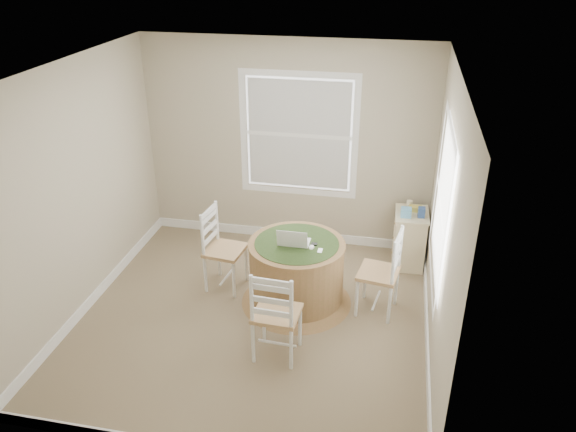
% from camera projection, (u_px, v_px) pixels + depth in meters
% --- Properties ---
extents(room, '(3.64, 3.64, 2.64)m').
position_uv_depth(room, '(270.00, 202.00, 5.46)').
color(room, '#847654').
rests_on(room, ground).
extents(round_table, '(1.21, 1.21, 0.74)m').
position_uv_depth(round_table, '(297.00, 270.00, 6.03)').
color(round_table, '#956542').
rests_on(round_table, ground).
extents(chair_left, '(0.45, 0.47, 0.95)m').
position_uv_depth(chair_left, '(225.00, 250.00, 6.27)').
color(chair_left, white).
rests_on(chair_left, ground).
extents(chair_near, '(0.44, 0.42, 0.95)m').
position_uv_depth(chair_near, '(277.00, 313.00, 5.22)').
color(chair_near, white).
rests_on(chair_near, ground).
extents(chair_right, '(0.46, 0.48, 0.95)m').
position_uv_depth(chair_right, '(378.00, 272.00, 5.85)').
color(chair_right, white).
rests_on(chair_right, ground).
extents(laptop, '(0.32, 0.28, 0.22)m').
position_uv_depth(laptop, '(294.00, 241.00, 5.85)').
color(laptop, white).
rests_on(laptop, round_table).
extents(mouse, '(0.06, 0.09, 0.03)m').
position_uv_depth(mouse, '(311.00, 247.00, 5.79)').
color(mouse, white).
rests_on(mouse, round_table).
extents(phone, '(0.05, 0.09, 0.02)m').
position_uv_depth(phone, '(320.00, 251.00, 5.73)').
color(phone, '#B7BABF').
rests_on(phone, round_table).
extents(keys, '(0.06, 0.05, 0.02)m').
position_uv_depth(keys, '(314.00, 245.00, 5.85)').
color(keys, black).
rests_on(keys, round_table).
extents(corner_chest, '(0.40, 0.53, 0.69)m').
position_uv_depth(corner_chest, '(409.00, 239.00, 6.77)').
color(corner_chest, beige).
rests_on(corner_chest, ground).
extents(tissue_box, '(0.12, 0.12, 0.10)m').
position_uv_depth(tissue_box, '(407.00, 212.00, 6.53)').
color(tissue_box, '#60A9DC').
rests_on(tissue_box, corner_chest).
extents(box_yellow, '(0.15, 0.10, 0.06)m').
position_uv_depth(box_yellow, '(415.00, 209.00, 6.65)').
color(box_yellow, gold).
rests_on(box_yellow, corner_chest).
extents(box_blue, '(0.08, 0.08, 0.12)m').
position_uv_depth(box_blue, '(421.00, 212.00, 6.51)').
color(box_blue, '#305091').
rests_on(box_blue, corner_chest).
extents(cup_cream, '(0.07, 0.07, 0.09)m').
position_uv_depth(cup_cream, '(410.00, 205.00, 6.72)').
color(cup_cream, beige).
rests_on(cup_cream, corner_chest).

